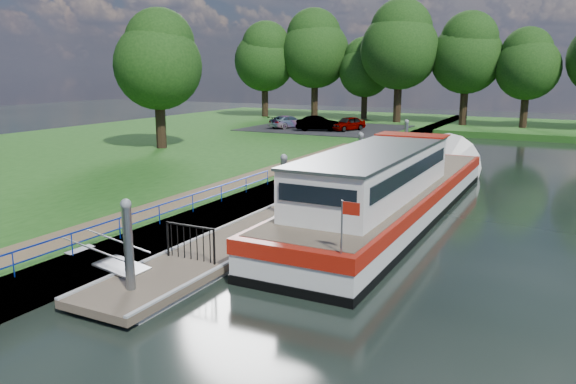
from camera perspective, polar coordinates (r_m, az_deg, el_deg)
The scene contains 16 objects.
ground at distance 16.70m, azimuth -14.38°, elevation -10.22°, with size 160.00×160.00×0.00m, color black.
riverbank at distance 39.27m, azimuth -19.60°, elevation 2.98°, with size 32.00×90.00×0.78m, color #1D4D16.
bank_edge at distance 30.00m, azimuth 1.07°, elevation 0.99°, with size 1.10×90.00×0.78m, color #473D2D.
footpath at distance 25.04m, azimuth -9.90°, elevation -0.52°, with size 1.60×40.00×0.05m, color brown.
carpark at distance 54.12m, azimuth 3.90°, elevation 6.51°, with size 14.00×12.00×0.06m, color black.
blue_fence at distance 20.16m, azimuth -14.79°, elevation -2.39°, with size 0.04×18.04×0.72m.
pontoon at distance 27.22m, azimuth 4.01°, elevation -0.66°, with size 2.50×30.00×0.56m.
mooring_piles at distance 27.00m, azimuth 4.05°, elevation 1.61°, with size 0.30×27.30×3.55m.
gangway at distance 18.04m, azimuth -17.86°, elevation -6.60°, with size 2.58×1.00×0.92m.
gate_panel at distance 17.91m, azimuth -9.90°, elevation -4.56°, with size 1.85×0.05×1.15m.
barge at distance 25.17m, azimuth 10.91°, elevation 0.18°, with size 4.36×21.15×4.78m.
horizon_trees at distance 61.27m, azimuth 16.48°, elevation 13.42°, with size 54.38×10.03×12.87m.
bank_tree_a at distance 41.12m, azimuth -13.03°, elevation 13.06°, with size 6.12×6.12×9.72m.
car_a at distance 51.74m, azimuth 6.08°, elevation 6.93°, with size 1.48×3.69×1.26m, color #999999.
car_b at distance 51.27m, azimuth 3.10°, elevation 6.97°, with size 1.40×4.02×1.32m, color #999999.
car_c at distance 53.79m, azimuth 0.05°, elevation 7.17°, with size 1.65×4.07×1.18m, color #999999.
Camera 1 is at (10.49, -11.36, 6.30)m, focal length 35.00 mm.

